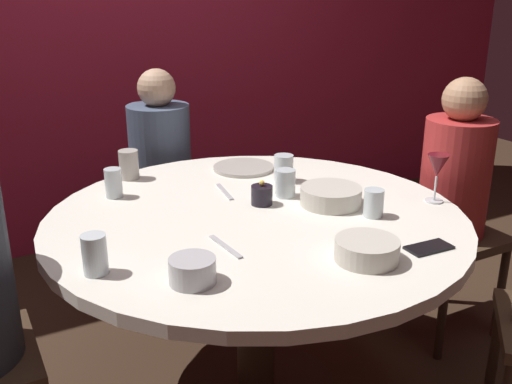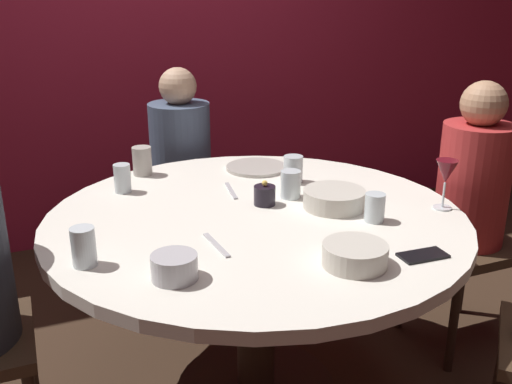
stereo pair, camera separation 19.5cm
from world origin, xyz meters
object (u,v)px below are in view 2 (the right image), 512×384
Objects in this scene: cup_by_right_diner at (375,207)px; cup_far_edge at (142,161)px; dinner_plate at (256,167)px; cup_center_front at (122,178)px; wine_glass at (446,174)px; bowl_salad_center at (334,199)px; cup_by_left_diner at (84,247)px; bowl_serving_large at (174,267)px; seated_diner_right at (473,189)px; cell_phone at (423,255)px; bowl_small_white at (355,255)px; dining_table at (256,251)px; cup_near_candle at (293,169)px; candle_holder at (265,195)px; seated_diner_back at (181,154)px; cup_beside_wine at (291,184)px.

cup_by_right_diner is 0.99m from cup_far_edge.
dinner_plate is 2.37× the size of cup_center_front.
wine_glass is 0.29m from cup_by_right_diner.
bowl_salad_center is 1.93× the size of cup_by_left_diner.
cup_by_right_diner is (0.14, -0.68, 0.04)m from dinner_plate.
cup_far_edge is at bearing 83.20° from bowl_serving_large.
bowl_salad_center is at bearing 3.86° from seated_diner_right.
cell_phone is at bearing -82.65° from dinner_plate.
cup_by_right_diner is (0.71, 0.14, 0.01)m from bowl_serving_large.
bowl_small_white is (-0.83, -0.46, 0.07)m from seated_diner_right.
dining_table is at bearing -46.51° from cup_center_front.
wine_glass is at bearing -52.00° from cup_near_candle.
candle_holder is at bearing 94.96° from bowl_small_white.
dinner_plate is at bearing 122.38° from wine_glass.
cup_near_candle is 0.95× the size of cup_by_left_diner.
cup_near_candle is (0.16, 0.72, 0.02)m from bowl_small_white.
cup_beside_wine is at bearing 11.76° from seated_diner_back.
cup_by_right_diner is at bearing -52.39° from cup_far_edge.
seated_diner_back reaches higher than dinner_plate.
cell_phone is 0.64× the size of bowl_salad_center.
dining_table is 7.80× the size of bowl_small_white.
candle_holder is 0.42× the size of bowl_salad_center.
cup_far_edge reaches higher than candle_holder.
cup_beside_wine is (0.56, -0.29, -0.00)m from cup_center_front.
cup_by_right_diner is at bearing -78.08° from dinner_plate.
seated_diner_back is at bearing -45.94° from seated_diner_right.
dining_table is 0.50m from bowl_small_white.
bowl_serving_large is at bearing -136.31° from candle_holder.
cup_by_left_diner reaches higher than cup_by_right_diner.
candle_holder is 0.35× the size of dinner_plate.
cup_beside_wine is at bearing -46.89° from cup_far_edge.
bowl_salad_center is 0.31m from cup_near_candle.
seated_diner_back reaches higher than cup_by_right_diner.
seated_diner_back is at bearing 118.05° from wine_glass.
bowl_serving_large is 0.72m from bowl_salad_center.
cup_by_right_diner is (0.92, -0.03, -0.01)m from cup_by_left_diner.
candle_holder is 0.27m from cup_near_candle.
cell_phone is 0.61m from cup_beside_wine.
cup_near_candle reaches higher than bowl_salad_center.
cup_near_candle is 0.66m from cup_center_front.
dining_table is 0.20m from candle_holder.
bowl_serving_large is 1.18× the size of cup_near_candle.
cup_center_front is at bearing 167.84° from cup_near_candle.
cup_near_candle reaches higher than bowl_small_white.
cup_far_edge reaches higher than cell_phone.
seated_diner_back is 1.49m from cell_phone.
seated_diner_back reaches higher than bowl_serving_large.
wine_glass reaches higher than dining_table.
cup_far_edge is (-0.58, 1.07, 0.05)m from cell_phone.
cup_far_edge reaches higher than bowl_serving_large.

